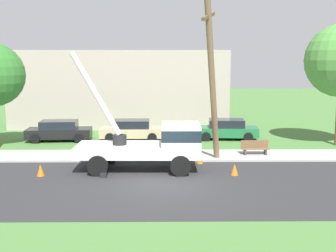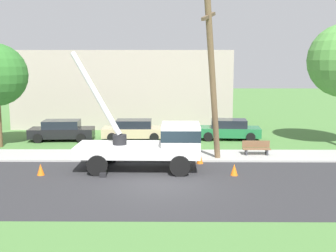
{
  "view_description": "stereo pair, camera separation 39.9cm",
  "coord_description": "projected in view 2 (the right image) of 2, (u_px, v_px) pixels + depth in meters",
  "views": [
    {
      "loc": [
        0.04,
        -17.86,
        5.36
      ],
      "look_at": [
        0.26,
        3.05,
        2.2
      ],
      "focal_mm": 44.43,
      "sensor_mm": 36.0,
      "label": 1
    },
    {
      "loc": [
        0.44,
        -17.86,
        5.36
      ],
      "look_at": [
        0.26,
        3.05,
        2.2
      ],
      "focal_mm": 44.43,
      "sensor_mm": 36.0,
      "label": 2
    }
  ],
  "objects": [
    {
      "name": "utility_truck",
      "position": [
        155.0,
        142.0,
        20.96
      ],
      "size": [
        6.76,
        3.2,
        5.98
      ],
      "color": "silver",
      "rests_on": "ground"
    },
    {
      "name": "sidewalk_strip",
      "position": [
        164.0,
        155.0,
        24.17
      ],
      "size": [
        80.0,
        2.9,
        0.1
      ],
      "primitive_type": "cube",
      "color": "#9E9E99",
      "rests_on": "ground"
    },
    {
      "name": "road_asphalt",
      "position": [
        162.0,
        185.0,
        18.46
      ],
      "size": [
        80.0,
        8.66,
        0.01
      ],
      "primitive_type": "cube",
      "color": "#2B2B2D",
      "rests_on": "ground"
    },
    {
      "name": "parked_sedan_black",
      "position": [
        62.0,
        130.0,
        29.08
      ],
      "size": [
        4.5,
        2.2,
        1.42
      ],
      "color": "black",
      "rests_on": "ground"
    },
    {
      "name": "traffic_cone_ahead",
      "position": [
        234.0,
        170.0,
        20.02
      ],
      "size": [
        0.36,
        0.36,
        0.56
      ],
      "primitive_type": "cone",
      "color": "orange",
      "rests_on": "ground"
    },
    {
      "name": "park_bench",
      "position": [
        256.0,
        148.0,
        24.13
      ],
      "size": [
        1.6,
        0.45,
        0.9
      ],
      "color": "brown",
      "rests_on": "ground"
    },
    {
      "name": "traffic_cone_curbside",
      "position": [
        200.0,
        158.0,
        22.4
      ],
      "size": [
        0.36,
        0.36,
        0.56
      ],
      "primitive_type": "cone",
      "color": "orange",
      "rests_on": "ground"
    },
    {
      "name": "parked_sedan_green",
      "position": [
        229.0,
        129.0,
        29.49
      ],
      "size": [
        4.52,
        2.23,
        1.42
      ],
      "color": "#1E6638",
      "rests_on": "ground"
    },
    {
      "name": "lowrise_building_backdrop",
      "position": [
        125.0,
        88.0,
        36.12
      ],
      "size": [
        18.0,
        6.0,
        6.4
      ],
      "primitive_type": "cube",
      "color": "#A5998C",
      "rests_on": "ground"
    },
    {
      "name": "traffic_cone_behind",
      "position": [
        41.0,
        170.0,
        20.06
      ],
      "size": [
        0.36,
        0.36,
        0.56
      ],
      "primitive_type": "cone",
      "color": "orange",
      "rests_on": "ground"
    },
    {
      "name": "parked_sedan_tan",
      "position": [
        134.0,
        130.0,
        29.32
      ],
      "size": [
        4.42,
        2.05,
        1.42
      ],
      "color": "tan",
      "rests_on": "ground"
    },
    {
      "name": "ground_plane",
      "position": [
        165.0,
        137.0,
        30.33
      ],
      "size": [
        120.0,
        120.0,
        0.0
      ],
      "primitive_type": "plane",
      "color": "#477538"
    },
    {
      "name": "leaning_utility_pole",
      "position": [
        213.0,
        80.0,
        21.75
      ],
      "size": [
        1.42,
        2.89,
        8.79
      ],
      "color": "brown",
      "rests_on": "ground"
    }
  ]
}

